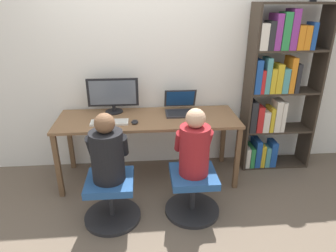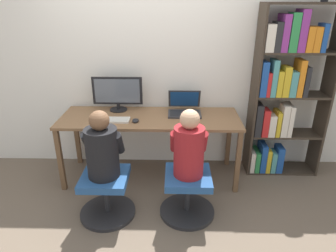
{
  "view_description": "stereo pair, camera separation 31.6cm",
  "coord_description": "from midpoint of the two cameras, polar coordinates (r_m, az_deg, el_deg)",
  "views": [
    {
      "loc": [
        -0.04,
        -2.74,
        1.98
      ],
      "look_at": [
        0.21,
        0.15,
        0.73
      ],
      "focal_mm": 32.0,
      "sensor_mm": 36.0,
      "label": 1
    },
    {
      "loc": [
        0.28,
        -2.75,
        1.98
      ],
      "look_at": [
        0.21,
        0.15,
        0.73
      ],
      "focal_mm": 32.0,
      "sensor_mm": 36.0,
      "label": 2
    }
  ],
  "objects": [
    {
      "name": "office_chair_left",
      "position": [
        2.99,
        -13.84,
        -13.22
      ],
      "size": [
        0.54,
        0.54,
        0.45
      ],
      "color": "#262628",
      "rests_on": "ground_plane"
    },
    {
      "name": "desk",
      "position": [
        3.35,
        -6.51,
        0.36
      ],
      "size": [
        1.99,
        0.68,
        0.76
      ],
      "color": "brown",
      "rests_on": "ground_plane"
    },
    {
      "name": "office_chair_right",
      "position": [
        2.99,
        1.66,
        -12.44
      ],
      "size": [
        0.54,
        0.54,
        0.45
      ],
      "color": "#262628",
      "rests_on": "ground_plane"
    },
    {
      "name": "keyboard",
      "position": [
        3.24,
        -13.84,
        0.65
      ],
      "size": [
        0.39,
        0.15,
        0.03
      ],
      "color": "silver",
      "rests_on": "desk"
    },
    {
      "name": "laptop",
      "position": [
        3.43,
        -0.07,
        3.35
      ],
      "size": [
        0.37,
        0.36,
        0.25
      ],
      "color": "#2D2D30",
      "rests_on": "desk"
    },
    {
      "name": "person_at_monitor",
      "position": [
        2.74,
        -14.79,
        -4.87
      ],
      "size": [
        0.36,
        0.32,
        0.64
      ],
      "color": "black",
      "rests_on": "office_chair_left"
    },
    {
      "name": "person_at_laptop",
      "position": [
        2.73,
        1.77,
        -3.91
      ],
      "size": [
        0.34,
        0.31,
        0.65
      ],
      "color": "maroon",
      "rests_on": "office_chair_right"
    },
    {
      "name": "bookshelf",
      "position": [
        3.65,
        17.43,
        6.69
      ],
      "size": [
        0.84,
        0.31,
        1.94
      ],
      "color": "#382D23",
      "rests_on": "ground_plane"
    },
    {
      "name": "wall_back",
      "position": [
        3.55,
        -6.83,
        12.05
      ],
      "size": [
        10.0,
        0.05,
        2.6
      ],
      "color": "white",
      "rests_on": "ground_plane"
    },
    {
      "name": "desktop_monitor",
      "position": [
        3.48,
        -13.02,
        5.72
      ],
      "size": [
        0.58,
        0.2,
        0.4
      ],
      "color": "black",
      "rests_on": "desk"
    },
    {
      "name": "ground_plane",
      "position": [
        3.39,
        -6.09,
        -12.69
      ],
      "size": [
        14.0,
        14.0,
        0.0
      ],
      "primitive_type": "plane",
      "color": "brown"
    },
    {
      "name": "computer_mouse_by_keyboard",
      "position": [
        3.19,
        -9.18,
        0.72
      ],
      "size": [
        0.07,
        0.11,
        0.03
      ],
      "color": "black",
      "rests_on": "desk"
    }
  ]
}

